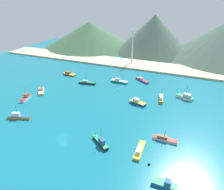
{
  "coord_description": "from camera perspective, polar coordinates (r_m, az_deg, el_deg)",
  "views": [
    {
      "loc": [
        42.21,
        -50.48,
        48.24
      ],
      "look_at": [
        3.96,
        37.47,
        2.26
      ],
      "focal_mm": 33.11,
      "sensor_mm": 36.0,
      "label": 1
    }
  ],
  "objects": [
    {
      "name": "fishing_boat_9",
      "position": [
        80.19,
        14.3,
        -11.67
      ],
      "size": [
        9.07,
        2.19,
        4.49
      ],
      "color": "silver",
      "rests_on": "ground"
    },
    {
      "name": "fishing_boat_12",
      "position": [
        131.36,
        8.28,
        4.12
      ],
      "size": [
        10.06,
        8.16,
        2.06
      ],
      "color": "#1E5BA8",
      "rests_on": "ground"
    },
    {
      "name": "fishing_boat_5",
      "position": [
        76.13,
        -3.13,
        -12.84
      ],
      "size": [
        8.45,
        6.74,
        7.2
      ],
      "color": "#232328",
      "rests_on": "ground"
    },
    {
      "name": "beach_strip",
      "position": [
        161.73,
        7.39,
        8.27
      ],
      "size": [
        247.0,
        22.99,
        1.2
      ],
      "primitive_type": "cube",
      "color": "beige",
      "rests_on": "ground"
    },
    {
      "name": "fishing_boat_7",
      "position": [
        143.49,
        -11.79,
        5.77
      ],
      "size": [
        9.5,
        4.22,
        2.36
      ],
      "color": "red",
      "rests_on": "ground"
    },
    {
      "name": "hill_central",
      "position": [
        201.55,
        11.57,
        16.19
      ],
      "size": [
        71.35,
        71.35,
        33.9
      ],
      "color": "#4C6656",
      "rests_on": "ground"
    },
    {
      "name": "radio_tower",
      "position": [
        163.3,
        5.66,
        13.07
      ],
      "size": [
        2.57,
        2.06,
        25.71
      ],
      "color": "silver",
      "rests_on": "ground"
    },
    {
      "name": "fishing_boat_13",
      "position": [
        121.79,
        -18.95,
        1.15
      ],
      "size": [
        8.14,
        9.34,
        1.79
      ],
      "color": "gold",
      "rests_on": "ground"
    },
    {
      "name": "buoy_1",
      "position": [
        69.93,
        10.22,
        -18.34
      ],
      "size": [
        0.89,
        0.89,
        0.89
      ],
      "color": "#232328",
      "rests_on": "ground"
    },
    {
      "name": "fishing_boat_2",
      "position": [
        113.74,
        19.64,
        -0.47
      ],
      "size": [
        9.25,
        5.78,
        7.34
      ],
      "color": "silver",
      "rests_on": "ground"
    },
    {
      "name": "hill_west",
      "position": [
        222.63,
        -6.18,
        16.25
      ],
      "size": [
        92.82,
        92.82,
        25.14
      ],
      "color": "#3D6042",
      "rests_on": "ground"
    },
    {
      "name": "fishing_boat_6",
      "position": [
        102.71,
        7.07,
        -2.0
      ],
      "size": [
        8.8,
        4.99,
        2.77
      ],
      "color": "#14478C",
      "rests_on": "ground"
    },
    {
      "name": "fishing_boat_10",
      "position": [
        127.79,
        1.96,
        3.83
      ],
      "size": [
        10.68,
        2.7,
        2.56
      ],
      "color": "#198466",
      "rests_on": "ground"
    },
    {
      "name": "fishing_boat_3",
      "position": [
        126.89,
        -6.92,
        3.45
      ],
      "size": [
        10.91,
        4.08,
        6.13
      ],
      "color": "#232328",
      "rests_on": "ground"
    },
    {
      "name": "fishing_boat_1",
      "position": [
        115.22,
        -22.71,
        -0.7
      ],
      "size": [
        3.91,
        7.79,
        6.9
      ],
      "color": "silver",
      "rests_on": "ground"
    },
    {
      "name": "fishing_boat_11",
      "position": [
        73.52,
        7.59,
        -14.85
      ],
      "size": [
        2.72,
        10.01,
        4.96
      ],
      "color": "gold",
      "rests_on": "ground"
    },
    {
      "name": "fishing_boat_4",
      "position": [
        108.49,
        13.41,
        -0.92
      ],
      "size": [
        3.6,
        9.76,
        6.9
      ],
      "color": "orange",
      "rests_on": "ground"
    },
    {
      "name": "fishing_boat_8",
      "position": [
        99.29,
        -24.4,
        -5.38
      ],
      "size": [
        10.36,
        5.23,
        6.7
      ],
      "color": "orange",
      "rests_on": "ground"
    },
    {
      "name": "buoy_0",
      "position": [
        117.75,
        1.72,
        1.51
      ],
      "size": [
        1.02,
        1.02,
        1.02
      ],
      "color": "silver",
      "rests_on": "ground"
    },
    {
      "name": "fishing_boat_0",
      "position": [
        64.63,
        14.43,
        -22.71
      ],
      "size": [
        7.13,
        2.69,
        2.42
      ],
      "color": "#1E5BA8",
      "rests_on": "ground"
    },
    {
      "name": "ground",
      "position": [
        103.0,
        -3.69,
        -2.53
      ],
      "size": [
        260.0,
        280.0,
        0.5
      ],
      "color": "#146B7F"
    }
  ]
}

